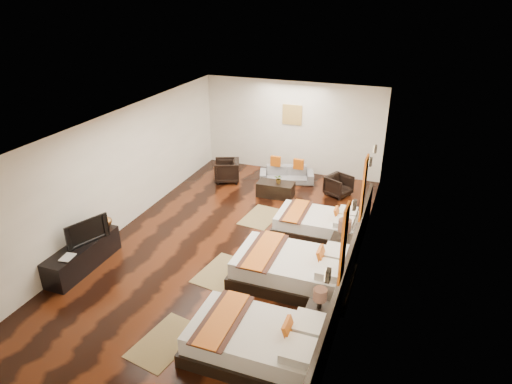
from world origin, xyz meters
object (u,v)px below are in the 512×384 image
at_px(bed_near, 258,342).
at_px(bed_far, 318,224).
at_px(table_plant, 279,179).
at_px(armchair_right, 339,186).
at_px(sofa, 287,175).
at_px(tv_console, 83,256).
at_px(nightstand_a, 318,316).
at_px(coffee_table, 276,189).
at_px(bed_mid, 294,269).
at_px(book, 62,257).
at_px(armchair_left, 227,171).
at_px(nightstand_b, 343,247).
at_px(tv, 85,230).
at_px(figurine, 104,220).

relative_size(bed_near, bed_far, 1.12).
bearing_deg(table_plant, armchair_right, 23.07).
bearing_deg(sofa, tv_console, -132.53).
xyz_separation_m(nightstand_a, coffee_table, (-2.30, 4.79, -0.10)).
height_order(bed_mid, bed_far, bed_mid).
bearing_deg(tv_console, bed_far, 35.97).
height_order(nightstand_a, sofa, nightstand_a).
bearing_deg(nightstand_a, book, -175.74).
bearing_deg(table_plant, tv_console, -120.38).
bearing_deg(armchair_left, coffee_table, 51.86).
xyz_separation_m(tv_console, armchair_left, (0.96, 5.14, 0.05)).
xyz_separation_m(book, armchair_right, (4.26, 5.82, -0.28)).
height_order(nightstand_b, tv, tv).
bearing_deg(book, bed_far, 40.32).
bearing_deg(figurine, armchair_left, 77.62).
bearing_deg(nightstand_b, sofa, 122.45).
distance_m(nightstand_a, nightstand_b, 2.21).
bearing_deg(figurine, tv, -85.60).
relative_size(sofa, coffee_table, 1.57).
bearing_deg(bed_far, tv, -144.95).
bearing_deg(tv_console, tv, 69.91).
relative_size(tv, sofa, 0.58).
bearing_deg(bed_mid, book, -159.99).
height_order(bed_far, tv, tv).
bearing_deg(bed_mid, armchair_right, 89.23).
relative_size(figurine, armchair_left, 0.44).
distance_m(sofa, table_plant, 1.08).
bearing_deg(bed_mid, bed_near, -90.05).
height_order(tv_console, table_plant, table_plant).
xyz_separation_m(bed_far, nightstand_b, (0.75, -0.98, 0.09)).
relative_size(bed_mid, tv, 2.52).
relative_size(tv_console, tv, 1.97).
distance_m(tv_console, armchair_left, 5.23).
distance_m(bed_near, table_plant, 5.87).
bearing_deg(book, armchair_right, 53.80).
xyz_separation_m(bed_far, table_plant, (-1.47, 1.60, 0.28)).
bearing_deg(bed_near, armchair_right, 89.46).
bearing_deg(nightstand_a, coffee_table, 115.70).
height_order(bed_far, figurine, figurine).
bearing_deg(bed_mid, table_plant, 112.07).
height_order(bed_far, sofa, bed_far).
bearing_deg(figurine, sofa, 61.68).
distance_m(bed_near, nightstand_a, 1.16).
xyz_separation_m(nightstand_b, coffee_table, (-2.30, 2.57, -0.15)).
relative_size(nightstand_b, figurine, 3.10).
bearing_deg(bed_mid, tv, -168.06).
relative_size(tv, figurine, 2.87).
distance_m(bed_far, table_plant, 2.19).
relative_size(nightstand_b, sofa, 0.63).
relative_size(armchair_left, table_plant, 2.86).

